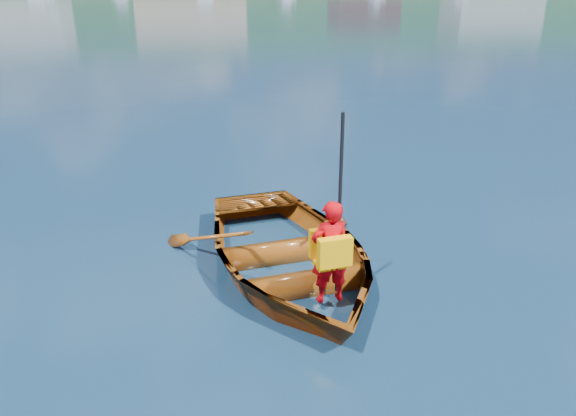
# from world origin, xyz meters

# --- Properties ---
(ground) EXTENTS (600.00, 600.00, 0.00)m
(ground) POSITION_xyz_m (0.00, 0.00, 0.00)
(ground) COLOR #14223E
(ground) RESTS_ON ground
(rowboat) EXTENTS (3.12, 3.95, 0.74)m
(rowboat) POSITION_xyz_m (-0.95, 0.46, 0.22)
(rowboat) COLOR brown
(rowboat) RESTS_ON ground
(child_paddler) EXTENTS (0.43, 0.39, 1.89)m
(child_paddler) POSITION_xyz_m (-0.65, -0.40, 0.65)
(child_paddler) COLOR #C4020A
(child_paddler) RESTS_ON ground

